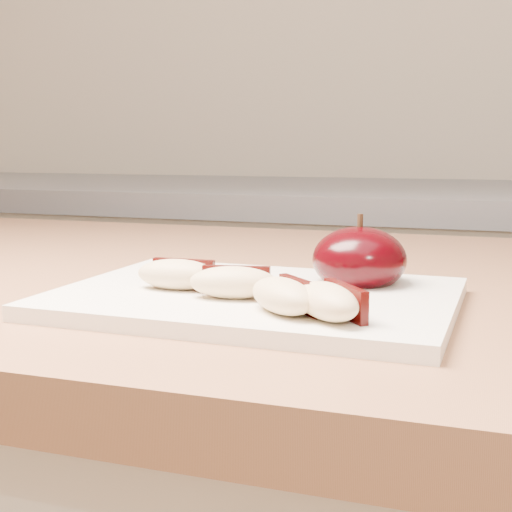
% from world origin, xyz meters
% --- Properties ---
extents(back_cabinet, '(2.40, 0.62, 0.94)m').
position_xyz_m(back_cabinet, '(0.00, 1.20, 0.47)').
color(back_cabinet, silver).
rests_on(back_cabinet, ground).
extents(cutting_board, '(0.28, 0.21, 0.01)m').
position_xyz_m(cutting_board, '(-0.06, 0.36, 0.91)').
color(cutting_board, white).
rests_on(cutting_board, island_counter).
extents(apple_half, '(0.08, 0.08, 0.06)m').
position_xyz_m(apple_half, '(0.01, 0.42, 0.93)').
color(apple_half, black).
rests_on(apple_half, cutting_board).
extents(apple_wedge_a, '(0.06, 0.03, 0.02)m').
position_xyz_m(apple_wedge_a, '(-0.11, 0.35, 0.92)').
color(apple_wedge_a, beige).
rests_on(apple_wedge_a, cutting_board).
extents(apple_wedge_b, '(0.06, 0.04, 0.02)m').
position_xyz_m(apple_wedge_b, '(-0.06, 0.34, 0.92)').
color(apple_wedge_b, beige).
rests_on(apple_wedge_b, cutting_board).
extents(apple_wedge_c, '(0.06, 0.06, 0.02)m').
position_xyz_m(apple_wedge_c, '(-0.02, 0.31, 0.92)').
color(apple_wedge_c, beige).
rests_on(apple_wedge_c, cutting_board).
extents(apple_wedge_d, '(0.06, 0.06, 0.02)m').
position_xyz_m(apple_wedge_d, '(0.01, 0.30, 0.92)').
color(apple_wedge_d, beige).
rests_on(apple_wedge_d, cutting_board).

